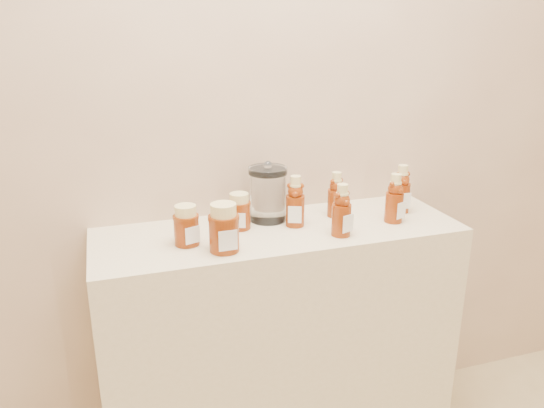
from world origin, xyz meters
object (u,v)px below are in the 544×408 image
object	(u,v)px
glass_canister	(268,192)
bear_bottle_front_left	(342,207)
bear_bottle_back_left	(295,198)
display_table	(279,347)
honey_jar_left	(186,225)

from	to	relation	value
glass_canister	bear_bottle_front_left	bearing A→B (deg)	-48.93
bear_bottle_back_left	display_table	bearing A→B (deg)	-142.64
honey_jar_left	glass_canister	distance (m)	0.33
bear_bottle_back_left	glass_canister	xyz separation A→B (m)	(-0.07, 0.08, 0.00)
display_table	bear_bottle_front_left	size ratio (longest dim) A/B	6.30
bear_bottle_front_left	display_table	bearing A→B (deg)	128.54
bear_bottle_front_left	glass_canister	size ratio (longest dim) A/B	0.95
display_table	glass_canister	size ratio (longest dim) A/B	5.97
display_table	bear_bottle_back_left	xyz separation A→B (m)	(0.06, 0.02, 0.55)
bear_bottle_back_left	honey_jar_left	size ratio (longest dim) A/B	1.55
display_table	glass_canister	distance (m)	0.56
display_table	honey_jar_left	size ratio (longest dim) A/B	9.64
display_table	honey_jar_left	world-z (taller)	honey_jar_left
bear_bottle_back_left	bear_bottle_front_left	distance (m)	0.17
display_table	bear_bottle_front_left	world-z (taller)	bear_bottle_front_left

